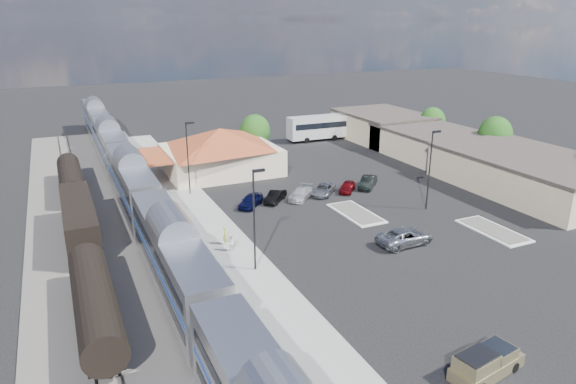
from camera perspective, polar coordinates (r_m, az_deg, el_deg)
name	(u,v)px	position (r m, az deg, el deg)	size (l,w,h in m)	color
ground	(333,226)	(53.55, 5.05, -3.78)	(280.00, 280.00, 0.00)	black
railbed	(113,231)	(54.89, -18.89, -4.13)	(16.00, 100.00, 0.12)	#4C4944
platform	(205,224)	(54.42, -9.22, -3.48)	(5.50, 92.00, 0.18)	gray
passenger_train	(132,185)	(59.67, -16.96, 0.76)	(3.00, 104.00, 5.55)	silver
freight_cars	(80,223)	(52.96, -22.16, -3.18)	(2.80, 46.00, 4.00)	black
station_depot	(220,150)	(71.95, -7.57, 4.62)	(18.35, 12.24, 6.20)	beige
buildings_east	(451,148)	(79.90, 17.69, 4.66)	(14.40, 51.40, 4.80)	#C6B28C
traffic_island_south	(356,213)	(57.04, 7.57, -2.33)	(3.30, 7.50, 0.21)	silver
traffic_island_north	(493,230)	(55.98, 21.83, -3.99)	(3.30, 7.50, 0.21)	silver
lamp_plat_s	(255,212)	(42.16, -3.68, -2.26)	(1.08, 0.25, 9.00)	black
lamp_plat_n	(188,152)	(62.32, -11.02, 4.34)	(1.08, 0.25, 9.00)	black
lamp_lot	(431,163)	(58.53, 15.58, 3.07)	(1.08, 0.25, 9.00)	black
tree_east_b	(495,135)	(82.05, 22.02, 5.93)	(4.94, 4.94, 6.96)	#382314
tree_east_c	(432,121)	(92.08, 15.74, 7.56)	(4.41, 4.41, 6.21)	#382314
tree_depot	(255,131)	(79.68, -3.68, 6.77)	(4.71, 4.71, 6.63)	#382314
pickup_truck	(487,363)	(34.53, 21.26, -17.25)	(5.26, 2.64, 1.74)	#92855A
suv	(405,237)	(50.06, 12.89, -4.87)	(2.64, 5.72, 1.59)	#9EA1A5
coach_bus	(324,126)	(91.71, 4.06, 7.34)	(13.51, 3.33, 4.31)	white
person_a	(225,235)	(48.78, -6.98, -4.77)	(0.66, 0.43, 1.81)	#B0BE3B
person_b	(230,243)	(47.34, -6.47, -5.62)	(0.80, 0.62, 1.64)	white
parked_car_a	(251,200)	(58.71, -4.17, -0.94)	(1.73, 4.31, 1.47)	#0C103D
parked_car_b	(275,196)	(60.11, -1.42, -0.49)	(1.42, 4.06, 1.34)	black
parked_car_c	(301,193)	(61.11, 1.45, -0.15)	(1.91, 4.71, 1.37)	silver
parked_car_d	(323,189)	(62.77, 3.96, 0.29)	(2.15, 4.67, 1.30)	gray
parked_car_e	(347,187)	(64.06, 6.60, 0.59)	(1.54, 3.83, 1.31)	maroon
parked_car_f	(368,182)	(65.92, 8.86, 1.10)	(1.58, 4.54, 1.50)	black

